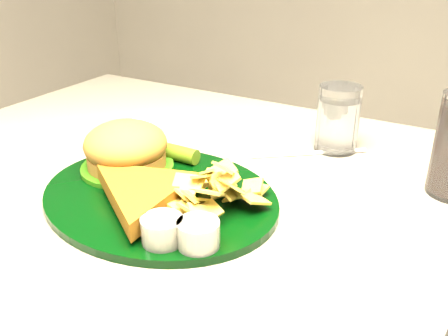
# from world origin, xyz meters

# --- Properties ---
(dinner_plate) EXTENTS (0.38, 0.34, 0.08)m
(dinner_plate) POSITION_xyz_m (-0.09, -0.06, 0.79)
(dinner_plate) COLOR black
(dinner_plate) RESTS_ON table
(water_glass) EXTENTS (0.08, 0.08, 0.11)m
(water_glass) POSITION_xyz_m (0.05, 0.22, 0.80)
(water_glass) COLOR white
(water_glass) RESTS_ON table
(ramekin) EXTENTS (0.06, 0.06, 0.03)m
(ramekin) POSITION_xyz_m (-0.25, 0.12, 0.77)
(ramekin) COLOR silver
(ramekin) RESTS_ON table
(wrapped_straw) EXTENTS (0.20, 0.18, 0.01)m
(wrapped_straw) POSITION_xyz_m (0.02, 0.18, 0.75)
(wrapped_straw) COLOR white
(wrapped_straw) RESTS_ON table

